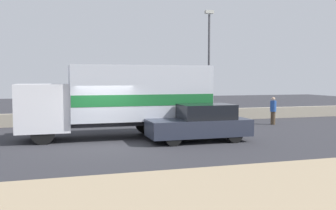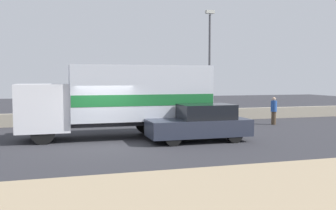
{
  "view_description": "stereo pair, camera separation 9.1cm",
  "coord_description": "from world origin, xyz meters",
  "px_view_note": "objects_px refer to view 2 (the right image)",
  "views": [
    {
      "loc": [
        -1.99,
        -15.51,
        2.82
      ],
      "look_at": [
        2.92,
        1.0,
        1.58
      ],
      "focal_mm": 40.0,
      "sensor_mm": 36.0,
      "label": 1
    },
    {
      "loc": [
        -1.9,
        -15.54,
        2.82
      ],
      "look_at": [
        2.92,
        1.0,
        1.58
      ],
      "focal_mm": 40.0,
      "sensor_mm": 36.0,
      "label": 2
    }
  ],
  "objects_px": {
    "pedestrian": "(274,110)",
    "street_lamp": "(210,58)",
    "car_hatchback": "(201,123)",
    "box_truck": "(124,97)"
  },
  "relations": [
    {
      "from": "box_truck",
      "to": "pedestrian",
      "type": "bearing_deg",
      "value": -166.44
    },
    {
      "from": "box_truck",
      "to": "car_hatchback",
      "type": "xyz_separation_m",
      "value": [
        3.05,
        -2.16,
        -1.09
      ]
    },
    {
      "from": "pedestrian",
      "to": "car_hatchback",
      "type": "bearing_deg",
      "value": -145.48
    },
    {
      "from": "box_truck",
      "to": "pedestrian",
      "type": "relative_size",
      "value": 5.31
    },
    {
      "from": "street_lamp",
      "to": "pedestrian",
      "type": "height_order",
      "value": "street_lamp"
    },
    {
      "from": "car_hatchback",
      "to": "pedestrian",
      "type": "height_order",
      "value": "pedestrian"
    },
    {
      "from": "box_truck",
      "to": "car_hatchback",
      "type": "height_order",
      "value": "box_truck"
    },
    {
      "from": "street_lamp",
      "to": "box_truck",
      "type": "distance_m",
      "value": 8.4
    },
    {
      "from": "car_hatchback",
      "to": "pedestrian",
      "type": "xyz_separation_m",
      "value": [
        6.49,
        4.46,
        0.05
      ]
    },
    {
      "from": "pedestrian",
      "to": "street_lamp",
      "type": "bearing_deg",
      "value": 139.66
    }
  ]
}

